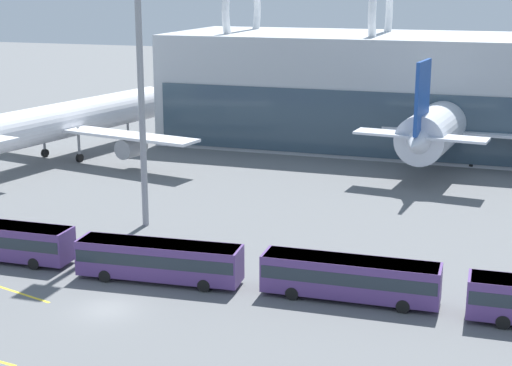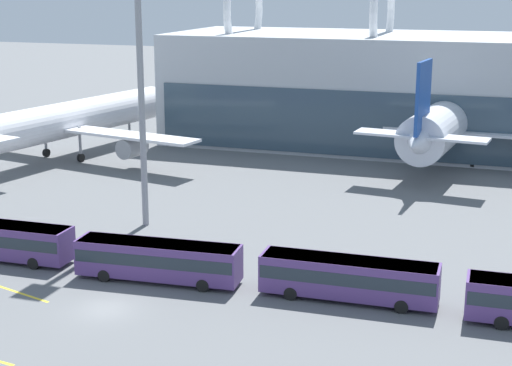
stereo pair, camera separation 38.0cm
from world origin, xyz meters
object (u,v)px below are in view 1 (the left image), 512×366
object	(u,v)px
airliner_at_gate_near	(64,121)
airliner_at_gate_far	(446,121)
shuttle_bus_3	(350,276)
floodlight_mast	(138,14)
shuttle_bus_2	(159,259)

from	to	relation	value
airliner_at_gate_near	airliner_at_gate_far	xyz separation A→B (m)	(48.51, 13.56, 0.40)
airliner_at_gate_far	shuttle_bus_3	world-z (taller)	airliner_at_gate_far
airliner_at_gate_near	airliner_at_gate_far	world-z (taller)	airliner_at_gate_far
floodlight_mast	airliner_at_gate_far	bearing A→B (deg)	56.04
airliner_at_gate_near	shuttle_bus_2	world-z (taller)	airliner_at_gate_near
shuttle_bus_3	floodlight_mast	bearing A→B (deg)	150.53
shuttle_bus_2	shuttle_bus_3	xyz separation A→B (m)	(15.06, 1.04, 0.00)
airliner_at_gate_far	airliner_at_gate_near	bearing A→B (deg)	111.91
airliner_at_gate_near	shuttle_bus_3	xyz separation A→B (m)	(46.22, -35.58, -3.26)
shuttle_bus_3	shuttle_bus_2	bearing A→B (deg)	-177.63
floodlight_mast	airliner_at_gate_near	bearing A→B (deg)	134.93
airliner_at_gate_near	shuttle_bus_2	distance (m)	48.19
airliner_at_gate_far	floodlight_mast	xyz separation A→B (m)	(-25.00, -37.12, 14.62)
airliner_at_gate_near	airliner_at_gate_far	bearing A→B (deg)	-63.09
shuttle_bus_3	floodlight_mast	size ratio (longest dim) A/B	0.42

